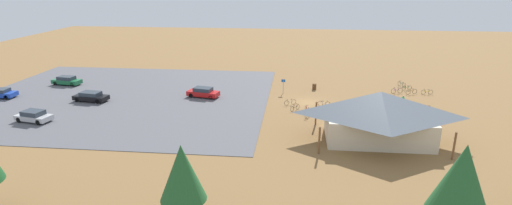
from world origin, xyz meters
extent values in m
plane|color=olive|center=(0.00, 0.00, 0.00)|extent=(160.00, 160.00, 0.00)
cube|color=#56565B|center=(26.25, 0.12, 0.03)|extent=(41.47, 35.40, 0.05)
cube|color=beige|center=(-6.94, 12.32, 1.38)|extent=(10.56, 6.07, 2.77)
pyramid|color=slate|center=(-6.94, 12.32, 4.04)|extent=(12.75, 8.26, 2.55)
cylinder|color=brown|center=(-13.16, 8.36, 1.38)|extent=(0.20, 0.20, 2.77)
cylinder|color=brown|center=(-0.73, 8.36, 1.38)|extent=(0.20, 0.20, 2.77)
cylinder|color=brown|center=(-13.16, 16.29, 1.38)|extent=(0.20, 0.20, 2.77)
cylinder|color=brown|center=(-0.73, 16.29, 1.38)|extent=(0.20, 0.20, 2.77)
cylinder|color=brown|center=(-1.13, -6.71, 0.45)|extent=(0.60, 0.60, 0.90)
cylinder|color=#99999E|center=(3.52, -4.21, 1.10)|extent=(0.08, 0.08, 2.20)
cube|color=#1959B2|center=(3.52, -4.21, 1.90)|extent=(0.56, 0.04, 0.40)
cone|color=#235B2D|center=(8.83, 29.34, 4.29)|extent=(3.08, 3.08, 3.89)
cone|color=#235B2D|center=(-8.34, 29.52, 4.87)|extent=(3.70, 3.70, 4.54)
torus|color=black|center=(-0.13, 5.52, 0.34)|extent=(0.35, 0.61, 0.67)
torus|color=black|center=(0.32, 6.37, 0.34)|extent=(0.35, 0.61, 0.67)
cylinder|color=#197A7F|center=(0.10, 5.94, 0.45)|extent=(0.45, 0.80, 0.04)
cylinder|color=#197A7F|center=(0.02, 5.79, 0.54)|extent=(0.04, 0.04, 0.40)
cube|color=black|center=(0.02, 5.79, 0.74)|extent=(0.16, 0.21, 0.05)
cylinder|color=#197A7F|center=(0.28, 6.28, 0.56)|extent=(0.04, 0.04, 0.45)
cylinder|color=black|center=(0.28, 6.28, 0.78)|extent=(0.44, 0.26, 0.03)
torus|color=black|center=(-17.93, -5.84, 0.34)|extent=(0.68, 0.12, 0.68)
torus|color=black|center=(-16.88, -5.72, 0.34)|extent=(0.68, 0.12, 0.68)
cylinder|color=yellow|center=(-17.41, -5.78, 0.45)|extent=(0.97, 0.14, 0.04)
cylinder|color=yellow|center=(-17.59, -5.80, 0.54)|extent=(0.04, 0.04, 0.39)
cube|color=black|center=(-17.59, -5.80, 0.73)|extent=(0.21, 0.10, 0.05)
cylinder|color=yellow|center=(-16.99, -5.73, 0.59)|extent=(0.04, 0.04, 0.49)
cylinder|color=black|center=(-16.99, -5.73, 0.83)|extent=(0.09, 0.48, 0.03)
torus|color=black|center=(-15.52, -7.91, 0.34)|extent=(0.66, 0.22, 0.67)
torus|color=black|center=(-14.60, -7.65, 0.34)|extent=(0.66, 0.22, 0.67)
cylinder|color=#1E7F38|center=(-15.06, -7.78, 0.45)|extent=(0.86, 0.27, 0.04)
cylinder|color=#1E7F38|center=(-15.22, -7.83, 0.51)|extent=(0.04, 0.04, 0.35)
cube|color=black|center=(-15.22, -7.83, 0.68)|extent=(0.21, 0.13, 0.05)
cylinder|color=#1E7F38|center=(-14.69, -7.68, 0.56)|extent=(0.04, 0.04, 0.44)
cylinder|color=black|center=(-14.69, -7.68, 0.78)|extent=(0.16, 0.47, 0.03)
torus|color=black|center=(-0.10, 4.67, 0.33)|extent=(0.27, 0.63, 0.66)
torus|color=black|center=(0.28, 3.68, 0.33)|extent=(0.27, 0.63, 0.66)
cylinder|color=red|center=(0.09, 4.17, 0.44)|extent=(0.38, 0.93, 0.04)
cylinder|color=red|center=(0.03, 4.35, 0.53)|extent=(0.04, 0.04, 0.40)
cube|color=black|center=(0.03, 4.35, 0.73)|extent=(0.15, 0.22, 0.05)
cylinder|color=red|center=(0.25, 3.78, 0.57)|extent=(0.04, 0.04, 0.48)
cylinder|color=black|center=(0.25, 3.78, 0.81)|extent=(0.46, 0.20, 0.03)
torus|color=black|center=(2.05, 3.92, 0.33)|extent=(0.46, 0.54, 0.67)
torus|color=black|center=(1.36, 3.08, 0.33)|extent=(0.46, 0.54, 0.67)
cylinder|color=black|center=(1.71, 3.50, 0.44)|extent=(0.67, 0.79, 0.04)
cylinder|color=black|center=(1.83, 3.65, 0.51)|extent=(0.04, 0.04, 0.36)
cube|color=black|center=(1.83, 3.65, 0.70)|extent=(0.19, 0.20, 0.05)
cylinder|color=black|center=(1.43, 3.17, 0.57)|extent=(0.04, 0.04, 0.47)
cylinder|color=black|center=(1.43, 3.17, 0.80)|extent=(0.39, 0.33, 0.03)
torus|color=black|center=(-2.84, 4.67, 0.35)|extent=(0.35, 0.65, 0.71)
torus|color=black|center=(-2.36, 3.72, 0.35)|extent=(0.35, 0.65, 0.71)
cylinder|color=#2347B7|center=(-2.60, 4.20, 0.47)|extent=(0.47, 0.89, 0.04)
cylinder|color=#2347B7|center=(-2.68, 4.37, 0.56)|extent=(0.04, 0.04, 0.42)
cube|color=black|center=(-2.68, 4.37, 0.77)|extent=(0.16, 0.21, 0.05)
cylinder|color=#2347B7|center=(-2.41, 3.82, 0.57)|extent=(0.04, 0.04, 0.44)
cylinder|color=black|center=(-2.41, 3.82, 0.79)|extent=(0.44, 0.25, 0.03)
torus|color=black|center=(-13.65, -6.03, 0.38)|extent=(0.74, 0.24, 0.76)
torus|color=black|center=(-12.64, -5.75, 0.38)|extent=(0.74, 0.24, 0.76)
cylinder|color=#722D9E|center=(-13.15, -5.89, 0.50)|extent=(0.94, 0.29, 0.04)
cylinder|color=#722D9E|center=(-13.33, -5.94, 0.61)|extent=(0.04, 0.04, 0.46)
cube|color=black|center=(-13.33, -5.94, 0.83)|extent=(0.21, 0.13, 0.05)
cylinder|color=#722D9E|center=(-12.74, -5.78, 0.63)|extent=(0.04, 0.04, 0.51)
cylinder|color=black|center=(-12.74, -5.78, 0.89)|extent=(0.16, 0.47, 0.03)
torus|color=black|center=(-1.64, 1.36, 0.36)|extent=(0.71, 0.22, 0.72)
torus|color=black|center=(-2.59, 1.61, 0.36)|extent=(0.71, 0.22, 0.72)
cylinder|color=silver|center=(-2.11, 1.49, 0.48)|extent=(0.88, 0.26, 0.04)
cylinder|color=silver|center=(-1.94, 1.44, 0.55)|extent=(0.04, 0.04, 0.38)
cube|color=black|center=(-1.94, 1.44, 0.74)|extent=(0.21, 0.13, 0.05)
cylinder|color=silver|center=(-2.49, 1.59, 0.59)|extent=(0.04, 0.04, 0.45)
cylinder|color=black|center=(-2.49, 1.59, 0.81)|extent=(0.15, 0.47, 0.03)
torus|color=black|center=(1.89, 1.02, 0.35)|extent=(0.63, 0.37, 0.70)
torus|color=black|center=(2.83, 1.52, 0.35)|extent=(0.63, 0.37, 0.70)
cylinder|color=#B7B7BC|center=(2.36, 1.27, 0.46)|extent=(0.88, 0.49, 0.04)
cylinder|color=#B7B7BC|center=(2.19, 1.18, 0.57)|extent=(0.04, 0.04, 0.44)
cube|color=black|center=(2.19, 1.18, 0.79)|extent=(0.21, 0.17, 0.05)
cylinder|color=#B7B7BC|center=(2.74, 1.47, 0.59)|extent=(0.04, 0.04, 0.49)
cylinder|color=black|center=(2.74, 1.47, 0.84)|extent=(0.26, 0.44, 0.03)
torus|color=black|center=(-15.68, -5.80, 0.38)|extent=(0.72, 0.30, 0.75)
torus|color=black|center=(-14.66, -5.42, 0.38)|extent=(0.72, 0.30, 0.75)
cylinder|color=orange|center=(-15.17, -5.61, 0.50)|extent=(0.95, 0.39, 0.04)
cylinder|color=orange|center=(-15.35, -5.68, 0.59)|extent=(0.04, 0.04, 0.43)
cube|color=black|center=(-15.35, -5.68, 0.81)|extent=(0.22, 0.15, 0.05)
cylinder|color=orange|center=(-14.76, -5.46, 0.64)|extent=(0.04, 0.04, 0.53)
cylinder|color=black|center=(-14.76, -5.46, 0.91)|extent=(0.20, 0.46, 0.03)
torus|color=black|center=(-15.06, -9.46, 0.35)|extent=(0.39, 0.62, 0.70)
torus|color=black|center=(-14.57, -10.31, 0.35)|extent=(0.39, 0.62, 0.70)
cylinder|color=#197A7F|center=(-14.82, -9.88, 0.47)|extent=(0.49, 0.80, 0.04)
cylinder|color=#197A7F|center=(-14.91, -9.73, 0.54)|extent=(0.04, 0.04, 0.37)
cube|color=black|center=(-14.91, -9.73, 0.72)|extent=(0.17, 0.21, 0.05)
cylinder|color=#197A7F|center=(-14.62, -10.22, 0.58)|extent=(0.04, 0.04, 0.47)
cylinder|color=black|center=(-14.62, -10.22, 0.82)|extent=(0.43, 0.27, 0.03)
cube|color=black|center=(29.68, 2.58, 0.56)|extent=(4.87, 2.48, 0.59)
cube|color=#2D3842|center=(29.68, 2.58, 1.11)|extent=(2.81, 1.98, 0.51)
cylinder|color=black|center=(31.36, 3.18, 0.37)|extent=(0.66, 0.30, 0.64)
cylinder|color=black|center=(31.14, 1.55, 0.37)|extent=(0.66, 0.30, 0.64)
cylinder|color=black|center=(28.22, 3.61, 0.37)|extent=(0.66, 0.30, 0.64)
cylinder|color=black|center=(28.00, 1.97, 0.37)|extent=(0.66, 0.30, 0.64)
cube|color=red|center=(14.76, -0.94, 0.59)|extent=(4.76, 2.70, 0.64)
cube|color=#2D3842|center=(14.76, -0.94, 1.18)|extent=(2.79, 2.07, 0.53)
cylinder|color=black|center=(16.42, -0.50, 0.37)|extent=(0.67, 0.35, 0.64)
cylinder|color=black|center=(16.09, -2.03, 0.37)|extent=(0.67, 0.35, 0.64)
cylinder|color=black|center=(13.44, 0.14, 0.37)|extent=(0.67, 0.35, 0.64)
cylinder|color=black|center=(13.11, -1.39, 0.37)|extent=(0.67, 0.35, 0.64)
cube|color=#BCBCC1|center=(32.40, 10.88, 0.56)|extent=(4.48, 2.62, 0.57)
cube|color=#2D3842|center=(32.40, 10.88, 1.11)|extent=(2.62, 2.05, 0.54)
cylinder|color=black|center=(33.96, 11.41, 0.37)|extent=(0.67, 0.34, 0.64)
cylinder|color=black|center=(33.65, 9.81, 0.37)|extent=(0.67, 0.34, 0.64)
cylinder|color=black|center=(31.15, 11.95, 0.37)|extent=(0.67, 0.34, 0.64)
cylinder|color=black|center=(30.84, 10.35, 0.37)|extent=(0.67, 0.34, 0.64)
cube|color=#1E42B2|center=(43.32, 2.38, 0.57)|extent=(4.35, 1.98, 0.60)
cylinder|color=black|center=(41.83, 3.17, 0.37)|extent=(0.65, 0.24, 0.64)
cylinder|color=black|center=(41.87, 1.51, 0.37)|extent=(0.65, 0.24, 0.64)
cube|color=#1E6B3D|center=(37.84, -5.24, 0.58)|extent=(4.72, 2.31, 0.62)
cube|color=#2D3842|center=(37.84, -5.24, 1.16)|extent=(2.72, 1.83, 0.54)
cylinder|color=black|center=(39.47, -4.71, 0.37)|extent=(0.66, 0.31, 0.64)
cylinder|color=black|center=(39.27, -6.18, 0.37)|extent=(0.66, 0.31, 0.64)
cylinder|color=black|center=(36.42, -4.29, 0.37)|extent=(0.66, 0.31, 0.64)
cylinder|color=black|center=(36.22, -5.76, 0.37)|extent=(0.66, 0.31, 0.64)
cube|color=#2D3347|center=(-12.19, 1.30, 0.43)|extent=(0.39, 0.36, 0.86)
cylinder|color=green|center=(-12.19, 1.30, 1.20)|extent=(0.36, 0.36, 0.69)
sphere|color=tan|center=(-12.19, 1.30, 1.67)|extent=(0.24, 0.24, 0.24)
camera|label=1|loc=(1.69, 51.53, 16.36)|focal=27.55mm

